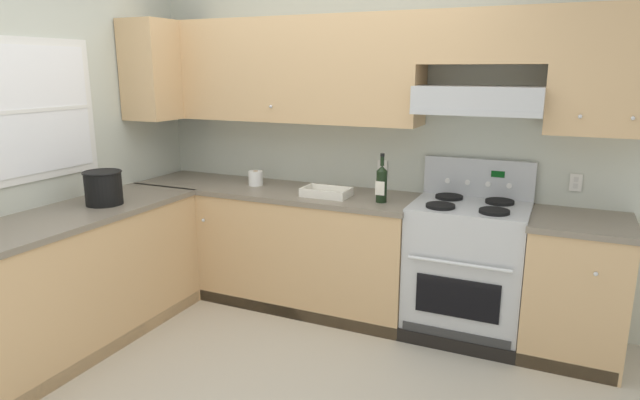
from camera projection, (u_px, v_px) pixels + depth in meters
The scene contains 10 objects.
ground_plane at pixel (235, 389), 3.16m from camera, with size 7.04×7.04×0.00m, color #B2AA99.
wall_back at pixel (387, 115), 4.01m from camera, with size 4.68×0.57×2.55m.
wall_left at pixel (48, 140), 3.69m from camera, with size 0.47×4.00×2.55m.
counter_back_run at pixel (327, 252), 4.14m from camera, with size 3.60×0.65×0.91m.
counter_left_run at pixel (71, 282), 3.55m from camera, with size 0.63×1.91×0.91m.
stove at pixel (466, 269), 3.73m from camera, with size 0.76×0.62×1.20m.
wine_bottle at pixel (382, 183), 3.75m from camera, with size 0.08×0.08×0.34m.
bowl at pixel (326, 193), 3.95m from camera, with size 0.34×0.21×0.06m.
bucket at pixel (103, 187), 3.69m from camera, with size 0.26×0.26×0.23m.
paper_towel_roll at pixel (256, 178), 4.31m from camera, with size 0.11×0.11×0.12m.
Camera 1 is at (1.62, -2.36, 1.81)m, focal length 30.53 mm.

